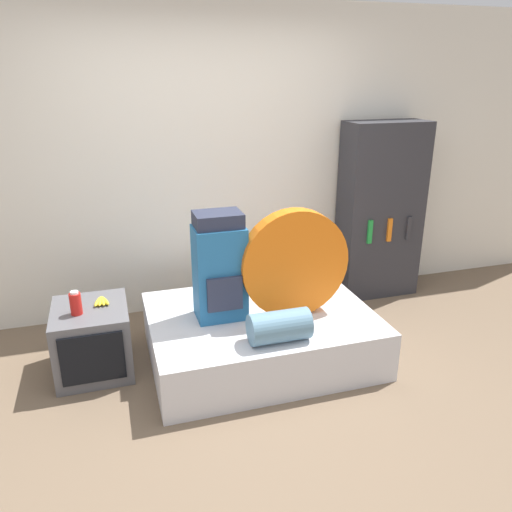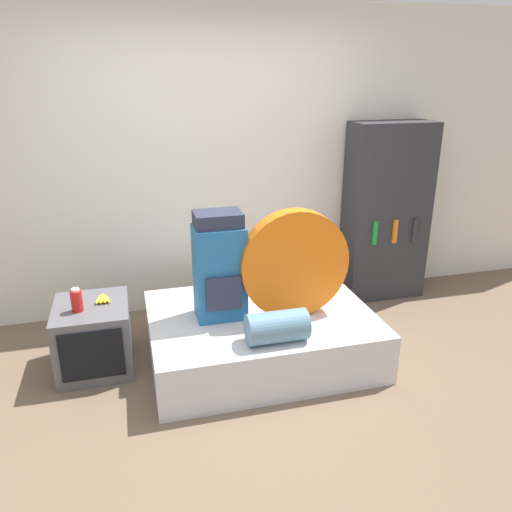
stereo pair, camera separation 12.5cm
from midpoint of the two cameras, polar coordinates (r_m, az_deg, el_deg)
ground_plane at (r=3.36m, az=1.02°, el=-17.16°), size 16.00×16.00×0.00m
wall_back at (r=4.36m, az=-4.97°, el=10.44°), size 8.00×0.05×2.60m
bed at (r=3.81m, az=1.46°, el=-8.94°), size 1.63×1.22×0.37m
backpack at (r=3.53m, az=-3.18°, el=-1.29°), size 0.35×0.30×0.78m
tent_bag at (r=3.55m, az=5.39°, el=-0.90°), size 0.79×0.12×0.79m
sleeping_roll at (r=3.31m, az=3.51°, el=-8.09°), size 0.40×0.21×0.21m
television at (r=3.82m, az=-17.14°, el=-8.76°), size 0.52×0.59×0.49m
canister at (r=3.62m, az=-18.89°, el=-4.83°), size 0.08×0.08×0.17m
banana_bunch at (r=3.76m, az=-16.20°, el=-4.69°), size 0.12×0.16×0.03m
bookshelf at (r=4.81m, az=15.38°, el=4.83°), size 0.75×0.37×1.64m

